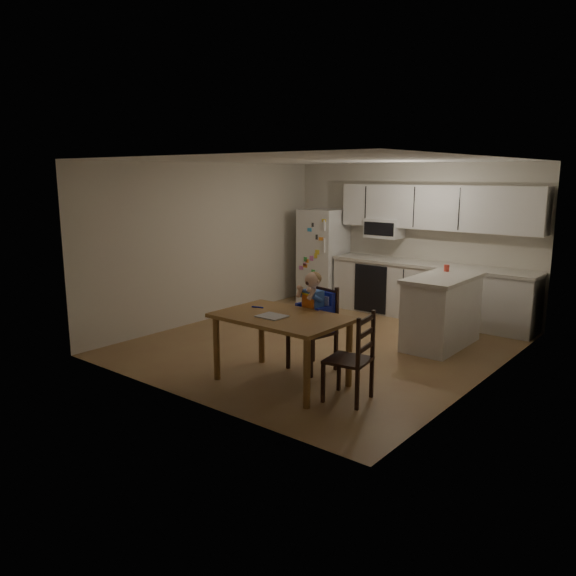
% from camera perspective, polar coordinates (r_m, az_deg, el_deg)
% --- Properties ---
extents(room, '(4.52, 5.01, 2.51)m').
position_cam_1_polar(room, '(7.99, 5.73, 3.74)').
color(room, '#8C623F').
rests_on(room, ground).
extents(refrigerator, '(0.72, 0.70, 1.70)m').
position_cam_1_polar(refrigerator, '(10.28, 3.60, 3.25)').
color(refrigerator, silver).
rests_on(refrigerator, ground).
extents(kitchen_run, '(3.37, 0.62, 2.15)m').
position_cam_1_polar(kitchen_run, '(9.33, 14.24, 2.25)').
color(kitchen_run, silver).
rests_on(kitchen_run, ground).
extents(kitchen_island, '(0.69, 1.32, 0.97)m').
position_cam_1_polar(kitchen_island, '(7.92, 15.35, -2.27)').
color(kitchen_island, silver).
rests_on(kitchen_island, ground).
extents(red_cup, '(0.08, 0.08, 0.09)m').
position_cam_1_polar(red_cup, '(8.21, 15.81, 1.96)').
color(red_cup, '#E23F2F').
rests_on(red_cup, kitchen_island).
extents(dining_table, '(1.46, 0.94, 0.78)m').
position_cam_1_polar(dining_table, '(6.24, -0.65, -3.76)').
color(dining_table, brown).
rests_on(dining_table, ground).
extents(napkin, '(0.30, 0.26, 0.01)m').
position_cam_1_polar(napkin, '(6.17, -1.65, -2.88)').
color(napkin, '#A9A9AE').
rests_on(napkin, dining_table).
extents(toddler_spoon, '(0.12, 0.06, 0.02)m').
position_cam_1_polar(toddler_spoon, '(6.59, -3.22, -1.94)').
color(toddler_spoon, '#1622AF').
rests_on(toddler_spoon, dining_table).
extents(chair_booster, '(0.53, 0.53, 1.20)m').
position_cam_1_polar(chair_booster, '(6.70, 2.79, -2.32)').
color(chair_booster, black).
rests_on(chair_booster, ground).
extents(chair_side, '(0.48, 0.48, 0.95)m').
position_cam_1_polar(chair_side, '(5.80, 7.00, -6.49)').
color(chair_side, black).
rests_on(chair_side, ground).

